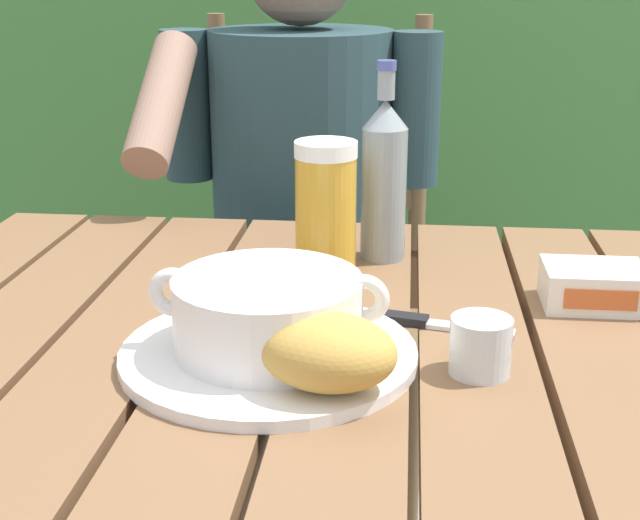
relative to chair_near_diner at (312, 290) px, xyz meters
The scene contains 12 objects.
dining_table 0.89m from the chair_near_diner, 80.73° to the right, with size 1.10×0.84×0.78m.
hedge_backdrop 1.02m from the chair_near_diner, 79.74° to the left, with size 3.81×0.82×2.22m.
chair_near_diner is the anchor object (origin of this frame).
person_eating 0.31m from the chair_near_diner, 90.81° to the right, with size 0.48×0.47×1.24m.
serving_plate 0.96m from the chair_near_diner, 86.25° to the right, with size 0.29×0.29×0.01m.
soup_bowl 0.98m from the chair_near_diner, 86.25° to the right, with size 0.23×0.18×0.08m.
bread_roll 1.05m from the chair_near_diner, 82.82° to the right, with size 0.13×0.11×0.07m.
beer_glass 0.75m from the chair_near_diner, 82.12° to the right, with size 0.08×0.08×0.16m.
beer_bottle 0.73m from the chair_near_diner, 75.03° to the right, with size 0.06×0.06×0.25m.
water_glass_small 1.01m from the chair_near_diner, 74.19° to the right, with size 0.06×0.06×0.06m.
butter_tub 0.90m from the chair_near_diner, 61.51° to the right, with size 0.11×0.09×0.05m.
table_knife 0.89m from the chair_near_diner, 75.44° to the right, with size 0.16×0.05×0.01m.
Camera 1 is at (0.05, -0.83, 1.15)m, focal length 49.35 mm.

